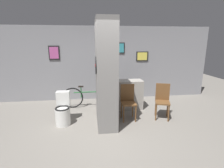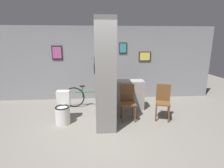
{
  "view_description": "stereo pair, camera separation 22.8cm",
  "coord_description": "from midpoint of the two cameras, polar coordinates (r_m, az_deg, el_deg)",
  "views": [
    {
      "loc": [
        -0.39,
        -3.64,
        2.09
      ],
      "look_at": [
        0.19,
        0.94,
        0.95
      ],
      "focal_mm": 28.0,
      "sensor_mm": 36.0,
      "label": 1
    },
    {
      "loc": [
        -0.16,
        -3.66,
        2.09
      ],
      "look_at": [
        0.19,
        0.94,
        0.95
      ],
      "focal_mm": 28.0,
      "sensor_mm": 36.0,
      "label": 2
    }
  ],
  "objects": [
    {
      "name": "bicycle",
      "position": [
        5.69,
        -5.65,
        -4.05
      ],
      "size": [
        1.76,
        0.42,
        0.72
      ],
      "color": "black",
      "rests_on": "ground_plane"
    },
    {
      "name": "counter_shelf",
      "position": [
        5.47,
        4.36,
        -3.57
      ],
      "size": [
        1.36,
        0.44,
        0.91
      ],
      "color": "gray",
      "rests_on": "ground_plane"
    },
    {
      "name": "wall_back",
      "position": [
        6.33,
        -1.81,
        6.72
      ],
      "size": [
        8.0,
        0.09,
        2.6
      ],
      "color": "gray",
      "rests_on": "ground_plane"
    },
    {
      "name": "chair_near_pillar",
      "position": [
        4.75,
        6.55,
        -5.42
      ],
      "size": [
        0.38,
        0.38,
        0.96
      ],
      "rotation": [
        0.0,
        0.0,
        0.01
      ],
      "color": "brown",
      "rests_on": "ground_plane"
    },
    {
      "name": "toilet",
      "position": [
        4.73,
        -14.43,
        -8.24
      ],
      "size": [
        0.38,
        0.54,
        0.81
      ],
      "color": "silver",
      "rests_on": "ground_plane"
    },
    {
      "name": "bottle_tall",
      "position": [
        5.27,
        0.86,
        1.9
      ],
      "size": [
        0.06,
        0.06,
        0.25
      ],
      "color": "#19598C",
      "rests_on": "counter_shelf"
    },
    {
      "name": "ground_plane",
      "position": [
        4.21,
        -0.03,
        -15.87
      ],
      "size": [
        14.0,
        14.0,
        0.0
      ],
      "primitive_type": "plane",
      "color": "slate"
    },
    {
      "name": "chair_by_doorway",
      "position": [
        4.98,
        17.57,
        -5.08
      ],
      "size": [
        0.48,
        0.48,
        0.96
      ],
      "rotation": [
        0.0,
        0.0,
        -0.33
      ],
      "color": "brown",
      "rests_on": "ground_plane"
    },
    {
      "name": "pillar_center",
      "position": [
        4.27,
        -0.76,
        3.23
      ],
      "size": [
        0.5,
        1.09,
        2.6
      ],
      "color": "gray",
      "rests_on": "ground_plane"
    }
  ]
}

